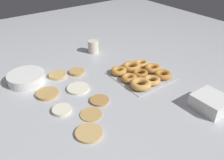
% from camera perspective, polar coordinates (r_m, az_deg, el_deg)
% --- Properties ---
extents(ground_plane, '(3.00, 3.00, 0.00)m').
position_cam_1_polar(ground_plane, '(1.18, -2.71, -2.48)').
color(ground_plane, '#B2B5BA').
extents(pancake_0, '(0.11, 0.11, 0.01)m').
position_cam_1_polar(pancake_0, '(1.20, -8.16, -2.00)').
color(pancake_0, silver).
rests_on(pancake_0, ground_plane).
extents(pancake_1, '(0.08, 0.08, 0.02)m').
position_cam_1_polar(pancake_1, '(1.34, -8.45, 1.96)').
color(pancake_1, tan).
rests_on(pancake_1, ground_plane).
extents(pancake_2, '(0.09, 0.09, 0.01)m').
position_cam_1_polar(pancake_2, '(1.07, -11.97, -7.05)').
color(pancake_2, silver).
rests_on(pancake_2, ground_plane).
extents(pancake_3, '(0.10, 0.10, 0.01)m').
position_cam_1_polar(pancake_3, '(1.03, -5.06, -8.15)').
color(pancake_3, tan).
rests_on(pancake_3, ground_plane).
extents(pancake_4, '(0.11, 0.11, 0.02)m').
position_cam_1_polar(pancake_4, '(1.19, -15.29, -3.18)').
color(pancake_4, tan).
rests_on(pancake_4, ground_plane).
extents(pancake_5, '(0.09, 0.09, 0.01)m').
position_cam_1_polar(pancake_5, '(1.10, -3.02, -4.92)').
color(pancake_5, '#B27F42').
rests_on(pancake_5, ground_plane).
extents(pancake_6, '(0.11, 0.11, 0.01)m').
position_cam_1_polar(pancake_6, '(0.95, -5.57, -12.57)').
color(pancake_6, tan).
rests_on(pancake_6, ground_plane).
extents(pancake_7, '(0.09, 0.09, 0.02)m').
position_cam_1_polar(pancake_7, '(1.33, -12.98, 1.15)').
color(pancake_7, tan).
rests_on(pancake_7, ground_plane).
extents(donut_tray, '(0.29, 0.28, 0.04)m').
position_cam_1_polar(donut_tray, '(1.30, 7.01, 1.50)').
color(donut_tray, '#ADAFB5').
rests_on(donut_tray, ground_plane).
extents(batter_bowl, '(0.19, 0.19, 0.05)m').
position_cam_1_polar(batter_bowl, '(1.31, -19.89, 0.47)').
color(batter_bowl, white).
rests_on(batter_bowl, ground_plane).
extents(container_stack, '(0.14, 0.13, 0.06)m').
position_cam_1_polar(container_stack, '(1.13, 22.64, -5.01)').
color(container_stack, white).
rests_on(container_stack, ground_plane).
extents(paper_cup, '(0.07, 0.07, 0.08)m').
position_cam_1_polar(paper_cup, '(1.56, -4.53, 8.01)').
color(paper_cup, beige).
rests_on(paper_cup, ground_plane).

